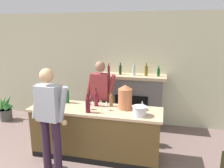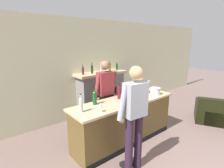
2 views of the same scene
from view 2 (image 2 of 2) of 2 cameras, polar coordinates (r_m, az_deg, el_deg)
The scene contains 17 objects.
wall_back_panel at distance 4.96m, azimuth -10.01°, elevation 4.65°, with size 12.00×0.07×2.75m.
bar_counter at distance 3.86m, azimuth 4.05°, elevation -11.87°, with size 2.41×0.70×0.94m.
fireplace_stone at distance 5.16m, azimuth -3.52°, elevation -3.02°, with size 1.56×0.52×1.59m.
armchair_black at distance 5.51m, azimuth 30.12°, elevation -8.27°, with size 1.09×1.13×0.72m.
person_customer at distance 2.85m, azimuth 7.33°, elevation -10.09°, with size 0.66×0.33×1.79m.
person_bartender at distance 4.05m, azimuth -2.12°, elevation -3.27°, with size 0.66×0.31×1.73m.
copper_dispenser at distance 4.06m, azimuth 8.50°, elevation -0.31°, with size 0.26×0.29×0.44m.
ice_bucket_steel at distance 4.15m, azimuth 13.90°, elevation -2.27°, with size 0.24×0.24×0.16m.
wine_bottle_riesling_slim at distance 3.45m, azimuth 5.87°, elevation -4.02°, with size 0.08×0.08×0.33m.
wine_bottle_rose_blush at distance 3.72m, azimuth 2.42°, elevation -2.60°, with size 0.08×0.08×0.34m.
wine_bottle_burgundy_dark at distance 3.40m, azimuth -5.69°, elevation -4.33°, with size 0.08×0.08×0.32m.
wine_bottle_port_short at distance 3.94m, azimuth 5.01°, elevation -2.09°, with size 0.07×0.07×0.28m.
wine_bottle_cabernet_heavy at distance 3.07m, azimuth -10.10°, elevation -6.53°, with size 0.07×0.07×0.33m.
wine_glass_front_right at distance 3.78m, azimuth 6.99°, elevation -2.94°, with size 0.07×0.07×0.17m.
wine_glass_by_dispenser at distance 4.32m, azimuth 11.07°, elevation -1.03°, with size 0.07×0.07×0.17m.
wine_glass_near_bucket at distance 3.04m, azimuth -3.73°, elevation -7.07°, with size 0.07×0.07×0.17m.
wine_glass_mid_counter at distance 3.55m, azimuth 4.01°, elevation -3.99°, with size 0.08×0.08×0.17m.
Camera 2 is at (-2.39, -0.26, 2.13)m, focal length 28.00 mm.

